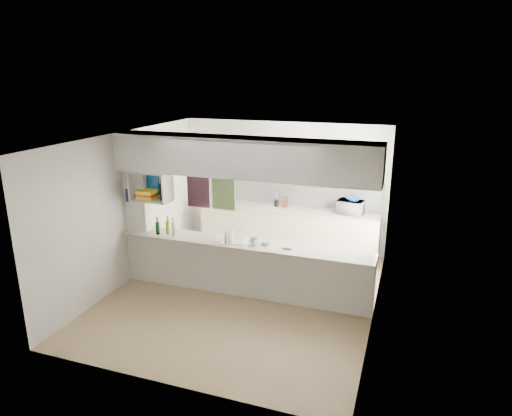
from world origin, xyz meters
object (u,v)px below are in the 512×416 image
at_px(dish_rack, 231,236).
at_px(wine_bottles, 167,228).
at_px(microwave, 351,207).
at_px(bowl, 353,199).

bearing_deg(dish_rack, wine_bottles, 168.07).
xyz_separation_m(microwave, dish_rack, (-1.60, -2.12, -0.05)).
relative_size(bowl, wine_bottles, 0.75).
xyz_separation_m(bowl, wine_bottles, (-2.78, -2.18, -0.18)).
xyz_separation_m(dish_rack, wine_bottles, (-1.14, -0.06, 0.03)).
bearing_deg(wine_bottles, microwave, 38.64).
distance_m(dish_rack, wine_bottles, 1.14).
height_order(bowl, wine_bottles, bowl).
xyz_separation_m(bowl, dish_rack, (-1.65, -2.11, -0.21)).
relative_size(microwave, dish_rack, 1.01).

